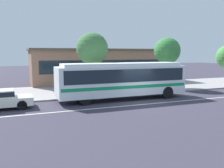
{
  "coord_description": "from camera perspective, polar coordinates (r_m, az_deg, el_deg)",
  "views": [
    {
      "loc": [
        -8.55,
        -15.84,
        3.72
      ],
      "look_at": [
        -1.67,
        1.52,
        1.3
      ],
      "focal_mm": 38.23,
      "sensor_mm": 36.0,
      "label": 1
    }
  ],
  "objects": [
    {
      "name": "bus_stop_sign",
      "position": [
        22.61,
        10.43,
        2.05
      ],
      "size": [
        0.12,
        0.44,
        2.41
      ],
      "color": "gray",
      "rests_on": "sidewalk_slab"
    },
    {
      "name": "pedestrian_waiting_near_sign",
      "position": [
        23.1,
        3.19,
        0.78
      ],
      "size": [
        0.43,
        0.43,
        1.63
      ],
      "color": "#293637",
      "rests_on": "sidewalk_slab"
    },
    {
      "name": "lane_stripe_center",
      "position": [
        17.69,
        7.85,
        -4.81
      ],
      "size": [
        56.0,
        0.16,
        0.01
      ],
      "primitive_type": "cube",
      "color": "silver",
      "rests_on": "ground_plane"
    },
    {
      "name": "pedestrian_walking_along_curb",
      "position": [
        20.36,
        -7.84,
        -0.18
      ],
      "size": [
        0.48,
        0.48,
        1.63
      ],
      "color": "#203549",
      "rests_on": "sidewalk_slab"
    },
    {
      "name": "ground_plane",
      "position": [
        18.38,
        6.62,
        -4.34
      ],
      "size": [
        120.0,
        120.0,
        0.0
      ],
      "primitive_type": "plane",
      "color": "#373342"
    },
    {
      "name": "street_tree_mid_block",
      "position": [
        25.98,
        13.06,
        7.67
      ],
      "size": [
        2.78,
        2.78,
        5.23
      ],
      "color": "brown",
      "rests_on": "sidewalk_slab"
    },
    {
      "name": "street_tree_near_stop",
      "position": [
        22.0,
        -4.75,
        8.34
      ],
      "size": [
        2.92,
        2.92,
        5.47
      ],
      "color": "brown",
      "rests_on": "sidewalk_slab"
    },
    {
      "name": "pedestrian_standing_by_tree",
      "position": [
        20.01,
        -12.86,
        -0.3
      ],
      "size": [
        0.47,
        0.47,
        1.68
      ],
      "color": "#263335",
      "rests_on": "sidewalk_slab"
    },
    {
      "name": "sidewalk_slab",
      "position": [
        24.6,
        -1.03,
        -1.17
      ],
      "size": [
        60.0,
        8.0,
        0.12
      ],
      "primitive_type": "cube",
      "color": "#9B9494",
      "rests_on": "ground_plane"
    },
    {
      "name": "station_building",
      "position": [
        31.33,
        -2.7,
        4.48
      ],
      "size": [
        17.98,
        7.49,
        4.26
      ],
      "color": "#926752",
      "rests_on": "ground_plane"
    },
    {
      "name": "transit_bus",
      "position": [
        19.21,
        2.56,
        1.36
      ],
      "size": [
        10.52,
        2.47,
        2.94
      ],
      "color": "white",
      "rests_on": "ground_plane"
    }
  ]
}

